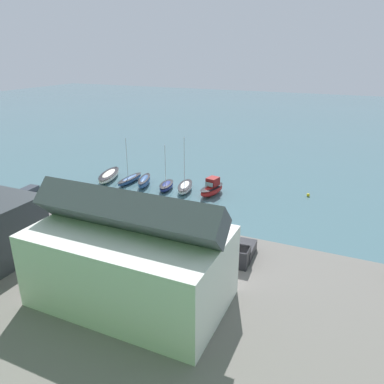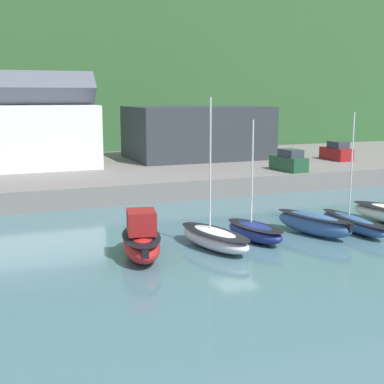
{
  "view_description": "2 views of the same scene",
  "coord_description": "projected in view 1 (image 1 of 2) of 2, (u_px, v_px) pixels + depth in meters",
  "views": [
    {
      "loc": [
        -26.04,
        51.33,
        21.49
      ],
      "look_at": [
        -4.8,
        4.31,
        1.88
      ],
      "focal_mm": 35.0,
      "sensor_mm": 36.0,
      "label": 1
    },
    {
      "loc": [
        -14.31,
        -28.42,
        9.09
      ],
      "look_at": [
        0.03,
        7.27,
        2.11
      ],
      "focal_mm": 50.0,
      "sensor_mm": 36.0,
      "label": 2
    }
  ],
  "objects": [
    {
      "name": "harbor_clubhouse",
      "position": [
        130.0,
        261.0,
        30.59
      ],
      "size": [
        16.02,
        9.14,
        9.9
      ],
      "color": "white",
      "rests_on": "quay_promenade"
    },
    {
      "name": "quay_promenade",
      "position": [
        52.0,
        271.0,
        37.4
      ],
      "size": [
        95.92,
        27.01,
        1.69
      ],
      "color": "slate",
      "rests_on": "ground_plane"
    },
    {
      "name": "mooring_buoy_0",
      "position": [
        308.0,
        195.0,
        58.54
      ],
      "size": [
        0.52,
        0.52,
        0.52
      ],
      "color": "yellow",
      "rests_on": "ground_plane"
    },
    {
      "name": "pickup_truck_0",
      "position": [
        242.0,
        253.0,
        37.37
      ],
      "size": [
        2.22,
        4.83,
        1.9
      ],
      "rotation": [
        0.0,
        0.0,
        0.06
      ],
      "color": "black",
      "rests_on": "quay_promenade"
    },
    {
      "name": "moored_boat_5",
      "position": [
        109.0,
        176.0,
        66.11
      ],
      "size": [
        4.6,
        8.41,
        1.34
      ],
      "rotation": [
        0.0,
        0.0,
        0.29
      ],
      "color": "white",
      "rests_on": "ground_plane"
    },
    {
      "name": "ground_plane",
      "position": [
        176.0,
        190.0,
        61.39
      ],
      "size": [
        320.0,
        320.0,
        0.0
      ],
      "primitive_type": "plane",
      "color": "#476B75"
    },
    {
      "name": "moored_boat_3",
      "position": [
        144.0,
        181.0,
        63.1
      ],
      "size": [
        3.32,
        6.13,
        1.48
      ],
      "rotation": [
        0.0,
        0.0,
        0.31
      ],
      "color": "#33568E",
      "rests_on": "ground_plane"
    },
    {
      "name": "moored_boat_1",
      "position": [
        185.0,
        187.0,
        60.71
      ],
      "size": [
        3.43,
        6.34,
        8.99
      ],
      "rotation": [
        0.0,
        0.0,
        0.24
      ],
      "color": "silver",
      "rests_on": "ground_plane"
    },
    {
      "name": "moored_boat_2",
      "position": [
        166.0,
        186.0,
        61.37
      ],
      "size": [
        2.81,
        5.16,
        7.61
      ],
      "rotation": [
        0.0,
        0.0,
        0.2
      ],
      "color": "navy",
      "rests_on": "ground_plane"
    },
    {
      "name": "moored_boat_4",
      "position": [
        130.0,
        179.0,
        64.51
      ],
      "size": [
        1.68,
        6.73,
        7.97
      ],
      "rotation": [
        0.0,
        0.0,
        -0.03
      ],
      "color": "#33568E",
      "rests_on": "ground_plane"
    },
    {
      "name": "parked_car_1",
      "position": [
        29.0,
        196.0,
        51.59
      ],
      "size": [
        2.12,
        4.33,
        2.16
      ],
      "rotation": [
        0.0,
        0.0,
        0.08
      ],
      "color": "#1E4C2D",
      "rests_on": "quay_promenade"
    },
    {
      "name": "moored_boat_0",
      "position": [
        212.0,
        189.0,
        58.98
      ],
      "size": [
        3.22,
        5.81,
        2.81
      ],
      "rotation": [
        0.0,
        0.0,
        -0.21
      ],
      "color": "red",
      "rests_on": "ground_plane"
    }
  ]
}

